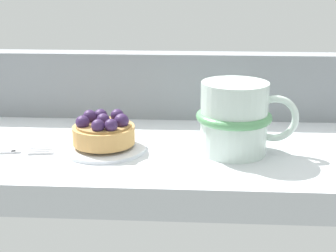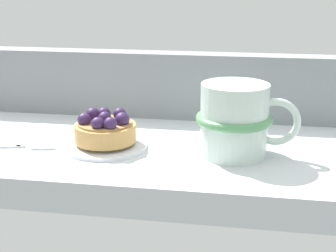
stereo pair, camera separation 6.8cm
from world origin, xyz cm
name	(u,v)px [view 1 (the left image)]	position (x,y,z in cm)	size (l,w,h in cm)	color
ground_plane	(156,156)	(0.00, 0.00, -2.07)	(84.96, 32.07, 4.14)	silver
window_rail_back	(162,85)	(0.00, 13.88, 5.48)	(83.27, 4.30, 10.97)	gray
dessert_plate	(104,146)	(-6.92, -3.33, 0.47)	(11.78, 11.78, 1.00)	silver
raspberry_tart	(104,131)	(-6.92, -3.32, 2.77)	(8.61, 8.61, 4.39)	tan
coffee_mug	(236,118)	(11.19, -3.22, 4.95)	(13.88, 10.29, 9.86)	silver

